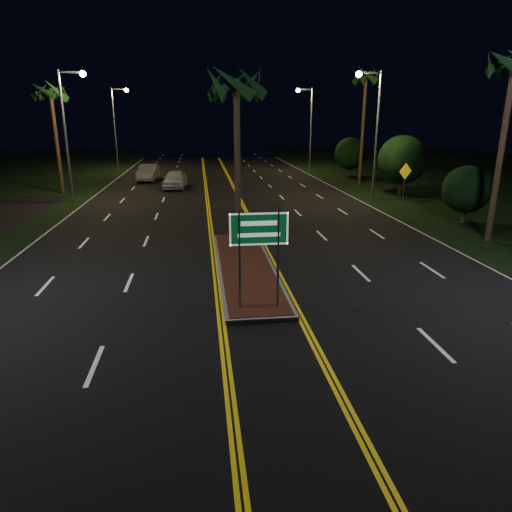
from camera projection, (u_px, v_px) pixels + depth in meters
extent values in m
plane|color=black|center=(272.00, 354.00, 11.91)|extent=(120.00, 120.00, 0.00)
cube|color=gray|center=(246.00, 268.00, 18.53)|extent=(2.25, 10.25, 0.15)
cube|color=#592819|center=(246.00, 266.00, 18.50)|extent=(2.00, 10.00, 0.02)
cylinder|color=gray|center=(239.00, 260.00, 13.98)|extent=(0.08, 0.08, 3.20)
cylinder|color=gray|center=(278.00, 258.00, 14.12)|extent=(0.08, 0.08, 3.20)
cube|color=#07471E|center=(259.00, 229.00, 13.78)|extent=(1.80, 0.04, 1.00)
cube|color=white|center=(259.00, 229.00, 13.75)|extent=(1.80, 0.01, 1.00)
cylinder|color=gray|center=(66.00, 138.00, 32.09)|extent=(0.18, 0.18, 9.00)
cube|color=gray|center=(70.00, 72.00, 30.91)|extent=(1.60, 0.12, 0.12)
sphere|color=#FDD172|center=(83.00, 74.00, 31.04)|extent=(0.44, 0.44, 0.44)
cylinder|color=gray|center=(115.00, 130.00, 51.08)|extent=(0.18, 0.18, 9.00)
cube|color=gray|center=(119.00, 89.00, 49.90)|extent=(1.60, 0.12, 0.12)
sphere|color=#FDD172|center=(126.00, 90.00, 50.02)|extent=(0.44, 0.44, 0.44)
cylinder|color=gray|center=(376.00, 138.00, 32.75)|extent=(0.18, 0.18, 9.00)
cube|color=gray|center=(370.00, 73.00, 31.39)|extent=(1.60, 0.12, 0.12)
sphere|color=#FDD172|center=(359.00, 74.00, 31.32)|extent=(0.44, 0.44, 0.44)
cylinder|color=gray|center=(311.00, 130.00, 51.74)|extent=(0.18, 0.18, 9.00)
cube|color=gray|center=(305.00, 89.00, 50.37)|extent=(1.60, 0.12, 0.12)
sphere|color=#FDD172|center=(298.00, 90.00, 50.31)|extent=(0.44, 0.44, 0.44)
cylinder|color=#382819|center=(237.00, 167.00, 20.78)|extent=(0.28, 0.28, 7.50)
cylinder|color=#382819|center=(57.00, 143.00, 35.83)|extent=(0.28, 0.28, 8.00)
cylinder|color=#382819|center=(501.00, 154.00, 21.61)|extent=(0.28, 0.28, 8.50)
cylinder|color=#382819|center=(363.00, 131.00, 40.48)|extent=(0.28, 0.28, 9.50)
cylinder|color=#382819|center=(463.00, 215.00, 26.63)|extent=(0.24, 0.24, 0.90)
sphere|color=black|center=(467.00, 189.00, 26.20)|extent=(2.70, 2.70, 2.70)
cylinder|color=#382819|center=(400.00, 187.00, 36.13)|extent=(0.24, 0.24, 1.26)
sphere|color=black|center=(402.00, 160.00, 35.52)|extent=(3.78, 3.78, 3.78)
cylinder|color=#382819|center=(349.00, 171.00, 47.52)|extent=(0.24, 0.24, 1.08)
sphere|color=black|center=(350.00, 153.00, 47.00)|extent=(3.24, 3.24, 3.24)
imported|color=silver|center=(175.00, 178.00, 39.46)|extent=(2.70, 5.56, 1.80)
imported|color=#9B9DA4|center=(148.00, 171.00, 44.25)|extent=(2.65, 5.52, 1.79)
cylinder|color=gray|center=(404.00, 185.00, 33.10)|extent=(0.07, 0.07, 2.41)
cube|color=yellow|center=(405.00, 171.00, 32.79)|extent=(1.09, 0.45, 1.16)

